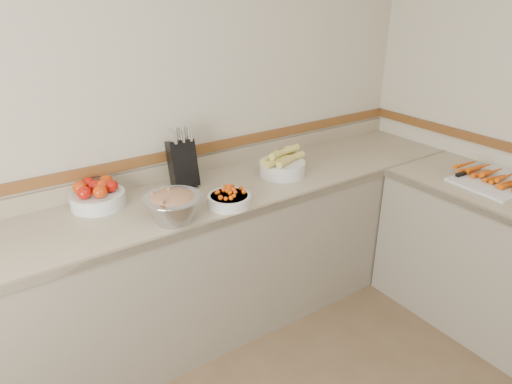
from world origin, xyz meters
TOP-DOWN VIEW (x-y plane):
  - back_wall at (0.00, 2.00)m, footprint 4.00×0.00m
  - counter_back at (0.00, 1.68)m, footprint 4.00×0.65m
  - knife_block at (0.18, 1.86)m, footprint 0.17×0.19m
  - tomato_bowl at (-0.32, 1.86)m, footprint 0.29×0.29m
  - cherry_tomato_bowl at (0.26, 1.47)m, footprint 0.23×0.23m
  - corn_bowl at (0.76, 1.66)m, footprint 0.32×0.29m
  - rhubarb_bowl at (-0.06, 1.47)m, footprint 0.29×0.29m
  - cutting_board at (1.75, 0.84)m, footprint 0.51×0.45m

SIDE VIEW (x-z plane):
  - counter_back at x=0.00m, z-range -0.09..0.99m
  - cutting_board at x=1.75m, z-range 0.89..0.96m
  - cherry_tomato_bowl at x=0.26m, z-range 0.88..1.00m
  - tomato_bowl at x=-0.32m, z-range 0.89..1.03m
  - corn_bowl at x=0.76m, z-range 0.88..1.05m
  - rhubarb_bowl at x=-0.06m, z-range 0.90..1.07m
  - knife_block at x=0.18m, z-range 0.87..1.22m
  - back_wall at x=0.00m, z-range -0.70..3.30m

